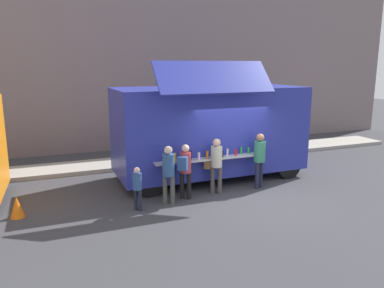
{
  "coord_description": "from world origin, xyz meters",
  "views": [
    {
      "loc": [
        -5.29,
        -9.29,
        3.79
      ],
      "look_at": [
        -0.98,
        1.58,
        1.3
      ],
      "focal_mm": 34.98,
      "sensor_mm": 36.0,
      "label": 1
    }
  ],
  "objects_px": {
    "trash_bin": "(264,144)",
    "child_near_queue": "(137,185)",
    "customer_front_ordering": "(216,161)",
    "customer_rear_waiting": "(168,170)",
    "traffic_cone_orange": "(17,207)",
    "food_truck_main": "(210,129)",
    "customer_mid_with_backpack": "(185,166)",
    "customer_extra_browsing": "(260,156)"
  },
  "relations": [
    {
      "from": "trash_bin",
      "to": "customer_front_ordering",
      "type": "height_order",
      "value": "customer_front_ordering"
    },
    {
      "from": "customer_extra_browsing",
      "to": "trash_bin",
      "type": "bearing_deg",
      "value": -66.25
    },
    {
      "from": "customer_front_ordering",
      "to": "customer_rear_waiting",
      "type": "xyz_separation_m",
      "value": [
        -1.58,
        -0.3,
        -0.01
      ]
    },
    {
      "from": "customer_extra_browsing",
      "to": "customer_front_ordering",
      "type": "bearing_deg",
      "value": 55.78
    },
    {
      "from": "traffic_cone_orange",
      "to": "customer_mid_with_backpack",
      "type": "xyz_separation_m",
      "value": [
        4.41,
        -0.33,
        0.7
      ]
    },
    {
      "from": "customer_front_ordering",
      "to": "child_near_queue",
      "type": "distance_m",
      "value": 2.56
    },
    {
      "from": "food_truck_main",
      "to": "trash_bin",
      "type": "relative_size",
      "value": 7.22
    },
    {
      "from": "customer_rear_waiting",
      "to": "child_near_queue",
      "type": "height_order",
      "value": "customer_rear_waiting"
    },
    {
      "from": "food_truck_main",
      "to": "trash_bin",
      "type": "xyz_separation_m",
      "value": [
        3.63,
        2.32,
        -1.24
      ]
    },
    {
      "from": "traffic_cone_orange",
      "to": "child_near_queue",
      "type": "bearing_deg",
      "value": -12.59
    },
    {
      "from": "trash_bin",
      "to": "customer_front_ordering",
      "type": "distance_m",
      "value": 5.69
    },
    {
      "from": "trash_bin",
      "to": "child_near_queue",
      "type": "xyz_separation_m",
      "value": [
        -6.63,
        -4.35,
        0.27
      ]
    },
    {
      "from": "customer_extra_browsing",
      "to": "traffic_cone_orange",
      "type": "bearing_deg",
      "value": 56.04
    },
    {
      "from": "traffic_cone_orange",
      "to": "child_near_queue",
      "type": "height_order",
      "value": "child_near_queue"
    },
    {
      "from": "customer_front_ordering",
      "to": "customer_mid_with_backpack",
      "type": "distance_m",
      "value": 1.05
    },
    {
      "from": "customer_mid_with_backpack",
      "to": "customer_extra_browsing",
      "type": "height_order",
      "value": "customer_extra_browsing"
    },
    {
      "from": "food_truck_main",
      "to": "customer_front_ordering",
      "type": "xyz_separation_m",
      "value": [
        -0.51,
        -1.55,
        -0.68
      ]
    },
    {
      "from": "traffic_cone_orange",
      "to": "customer_front_ordering",
      "type": "bearing_deg",
      "value": -1.85
    },
    {
      "from": "trash_bin",
      "to": "child_near_queue",
      "type": "distance_m",
      "value": 7.93
    },
    {
      "from": "food_truck_main",
      "to": "child_near_queue",
      "type": "distance_m",
      "value": 3.75
    },
    {
      "from": "customer_rear_waiting",
      "to": "customer_extra_browsing",
      "type": "xyz_separation_m",
      "value": [
        3.04,
        0.25,
        0.06
      ]
    },
    {
      "from": "child_near_queue",
      "to": "trash_bin",
      "type": "bearing_deg",
      "value": -1.1
    },
    {
      "from": "customer_mid_with_backpack",
      "to": "child_near_queue",
      "type": "relative_size",
      "value": 1.35
    },
    {
      "from": "traffic_cone_orange",
      "to": "trash_bin",
      "type": "relative_size",
      "value": 0.63
    },
    {
      "from": "food_truck_main",
      "to": "traffic_cone_orange",
      "type": "distance_m",
      "value": 6.26
    },
    {
      "from": "customer_front_ordering",
      "to": "traffic_cone_orange",
      "type": "bearing_deg",
      "value": 116.79
    },
    {
      "from": "trash_bin",
      "to": "customer_mid_with_backpack",
      "type": "relative_size",
      "value": 0.54
    },
    {
      "from": "food_truck_main",
      "to": "customer_front_ordering",
      "type": "bearing_deg",
      "value": -108.45
    },
    {
      "from": "customer_front_ordering",
      "to": "customer_rear_waiting",
      "type": "distance_m",
      "value": 1.61
    },
    {
      "from": "traffic_cone_orange",
      "to": "trash_bin",
      "type": "distance_m",
      "value": 10.26
    },
    {
      "from": "food_truck_main",
      "to": "traffic_cone_orange",
      "type": "xyz_separation_m",
      "value": [
        -5.95,
        -1.37,
        -1.4
      ]
    },
    {
      "from": "food_truck_main",
      "to": "customer_extra_browsing",
      "type": "bearing_deg",
      "value": -59.54
    },
    {
      "from": "traffic_cone_orange",
      "to": "customer_front_ordering",
      "type": "height_order",
      "value": "customer_front_ordering"
    },
    {
      "from": "traffic_cone_orange",
      "to": "trash_bin",
      "type": "xyz_separation_m",
      "value": [
        9.57,
        3.69,
        0.16
      ]
    },
    {
      "from": "customer_mid_with_backpack",
      "to": "customer_rear_waiting",
      "type": "xyz_separation_m",
      "value": [
        -0.54,
        -0.16,
        -0.0
      ]
    },
    {
      "from": "food_truck_main",
      "to": "customer_front_ordering",
      "type": "relative_size",
      "value": 3.76
    },
    {
      "from": "customer_mid_with_backpack",
      "to": "child_near_queue",
      "type": "distance_m",
      "value": 1.52
    },
    {
      "from": "customer_front_ordering",
      "to": "customer_rear_waiting",
      "type": "height_order",
      "value": "customer_front_ordering"
    },
    {
      "from": "food_truck_main",
      "to": "customer_rear_waiting",
      "type": "distance_m",
      "value": 2.87
    },
    {
      "from": "customer_mid_with_backpack",
      "to": "customer_rear_waiting",
      "type": "bearing_deg",
      "value": 144.57
    },
    {
      "from": "trash_bin",
      "to": "child_near_queue",
      "type": "height_order",
      "value": "child_near_queue"
    },
    {
      "from": "child_near_queue",
      "to": "customer_rear_waiting",
      "type": "bearing_deg",
      "value": -23.5
    }
  ]
}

